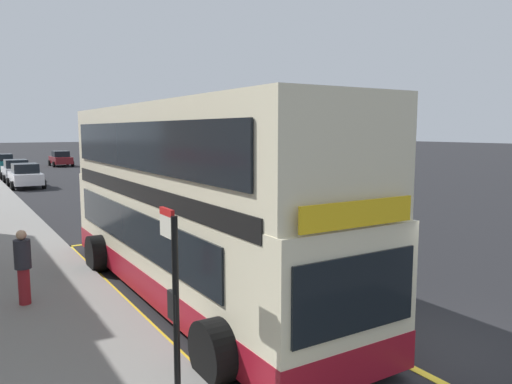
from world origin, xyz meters
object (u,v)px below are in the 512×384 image
Objects in this scene: bus_stop_sign at (173,288)px; parked_car_silver_kerbside at (16,170)px; parked_car_white_far at (25,176)px; parked_car_maroon_behind at (61,159)px; double_decker_bus at (189,207)px; pedestrian_waiting_near_sign at (23,264)px; parked_car_teal_ahead at (3,163)px.

parked_car_silver_kerbside is (1.69, 35.13, -0.90)m from bus_stop_sign.
parked_car_maroon_behind is at bearing -107.77° from parked_car_white_far.
double_decker_bus is 2.64× the size of parked_car_silver_kerbside.
pedestrian_waiting_near_sign is at bearing 104.30° from bus_stop_sign.
double_decker_bus is 45.58m from parked_car_maroon_behind.
double_decker_bus is 25.66m from parked_car_white_far.
parked_car_silver_kerbside is 1.00× the size of parked_car_maroon_behind.
parked_car_silver_kerbside is at bearing -91.22° from parked_car_white_far.
parked_car_white_far and parked_car_teal_ahead have the same top height.
parked_car_silver_kerbside is 30.15m from pedestrian_waiting_near_sign.
parked_car_maroon_behind is at bearing 34.79° from parked_car_teal_ahead.
parked_car_white_far is (-0.44, 25.63, -1.27)m from double_decker_bus.
pedestrian_waiting_near_sign reaches higher than parked_car_silver_kerbside.
parked_car_white_far is 5.27m from parked_car_silver_kerbside.
parked_car_teal_ahead is at bearing -89.80° from parked_car_silver_kerbside.
parked_car_silver_kerbside is 2.61× the size of pedestrian_waiting_near_sign.
parked_car_silver_kerbside is at bearing 87.24° from bus_stop_sign.
bus_stop_sign is 0.63× the size of parked_car_silver_kerbside.
double_decker_bus reaches higher than parked_car_teal_ahead.
pedestrian_waiting_near_sign is at bearing 84.36° from parked_car_silver_kerbside.
parked_car_teal_ahead is at bearing 90.65° from double_decker_bus.
parked_car_silver_kerbside is at bearing -89.56° from parked_car_teal_ahead.
parked_car_white_far is 20.46m from parked_car_maroon_behind.
pedestrian_waiting_near_sign is (-3.00, -30.00, 0.21)m from parked_car_silver_kerbside.
bus_stop_sign is 50.05m from parked_car_maroon_behind.
bus_stop_sign is at bearing 87.32° from parked_car_silver_kerbside.
bus_stop_sign reaches higher than parked_car_maroon_behind.
bus_stop_sign reaches higher than parked_car_teal_ahead.
bus_stop_sign is at bearing 85.45° from parked_car_white_far.
parked_car_maroon_behind is 45.21m from pedestrian_waiting_near_sign.
parked_car_silver_kerbside and parked_car_teal_ahead have the same top height.
parked_car_teal_ahead is 2.61× the size of pedestrian_waiting_near_sign.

